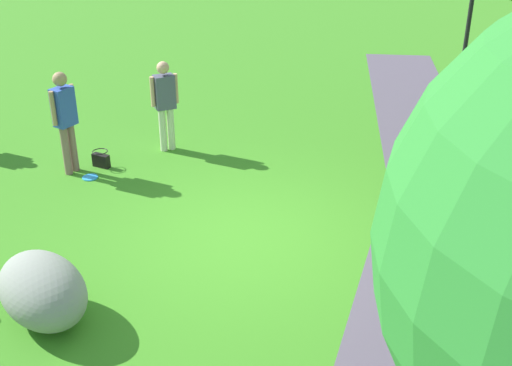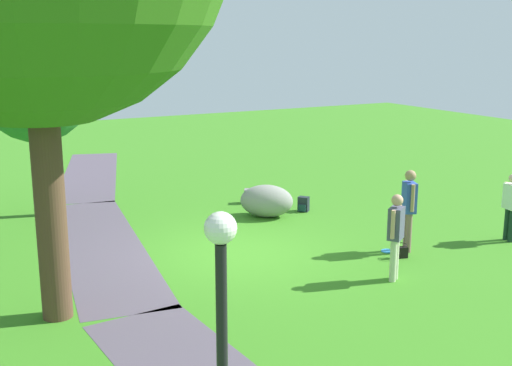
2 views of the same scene
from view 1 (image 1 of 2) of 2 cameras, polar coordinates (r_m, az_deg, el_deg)
ground_plane at (r=9.77m, az=-0.82°, el=-4.69°), size 48.00×48.00×0.00m
footpath_segment_near at (r=15.11m, az=13.48°, el=6.47°), size 8.10×2.30×0.01m
footpath_segment_mid at (r=8.12m, az=13.88°, el=-13.21°), size 8.16×2.81×0.01m
lamp_post at (r=15.95m, az=18.07°, el=14.51°), size 0.28×0.28×3.22m
lawn_boulder at (r=8.37m, az=-17.90°, el=-8.78°), size 1.59×1.66×0.85m
woman_with_handbag at (r=11.71m, az=-16.15°, el=5.64°), size 0.48×0.36×1.82m
passerby_on_path at (r=12.29m, az=-7.85°, el=7.12°), size 0.40×0.44×1.71m
handbag_on_grass at (r=12.13m, az=-13.20°, el=1.98°), size 0.34×0.34×0.31m
frisbee_on_grass at (r=11.82m, az=-14.10°, el=0.47°), size 0.27×0.27×0.02m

